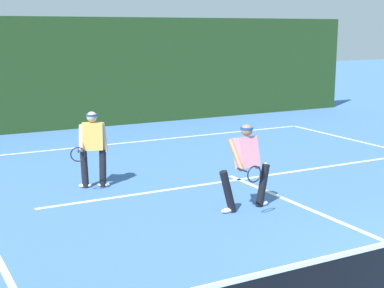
{
  "coord_description": "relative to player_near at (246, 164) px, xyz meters",
  "views": [
    {
      "loc": [
        -6.54,
        -4.03,
        3.22
      ],
      "look_at": [
        -1.39,
        5.6,
        1.0
      ],
      "focal_mm": 53.5,
      "sensor_mm": 36.0,
      "label": 1
    }
  ],
  "objects": [
    {
      "name": "court_line_baseline_far",
      "position": [
        1.03,
        6.75,
        -0.85
      ],
      "size": [
        10.75,
        0.1,
        0.01
      ],
      "primitive_type": "cube",
      "color": "white",
      "rests_on": "ground_plane"
    },
    {
      "name": "tennis_ball",
      "position": [
        2.32,
        2.64,
        -0.82
      ],
      "size": [
        0.07,
        0.07,
        0.07
      ],
      "primitive_type": "sphere",
      "color": "#D1E033",
      "rests_on": "ground_plane"
    },
    {
      "name": "player_far",
      "position": [
        -1.94,
        2.7,
        0.01
      ],
      "size": [
        0.92,
        0.85,
        1.58
      ],
      "rotation": [
        0.0,
        0.0,
        2.8
      ],
      "color": "black",
      "rests_on": "ground_plane"
    },
    {
      "name": "court_line_centre",
      "position": [
        1.03,
        -1.04,
        -0.85
      ],
      "size": [
        0.1,
        6.4,
        0.01
      ],
      "primitive_type": "cube",
      "color": "white",
      "rests_on": "ground_plane"
    },
    {
      "name": "back_fence_windscreen",
      "position": [
        1.03,
        9.74,
        0.93
      ],
      "size": [
        19.48,
        0.12,
        3.57
      ],
      "primitive_type": "cube",
      "color": "#213E1A",
      "rests_on": "ground_plane"
    },
    {
      "name": "player_near",
      "position": [
        0.0,
        0.0,
        0.0
      ],
      "size": [
        1.1,
        0.83,
        1.56
      ],
      "rotation": [
        0.0,
        0.0,
        3.2
      ],
      "color": "black",
      "rests_on": "ground_plane"
    },
    {
      "name": "court_line_service",
      "position": [
        1.03,
        1.81,
        -0.85
      ],
      "size": [
        8.76,
        0.1,
        0.01
      ],
      "primitive_type": "cube",
      "color": "white",
      "rests_on": "ground_plane"
    }
  ]
}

